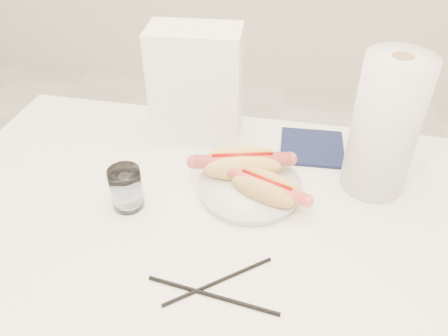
% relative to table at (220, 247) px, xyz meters
% --- Properties ---
extents(table, '(1.20, 0.80, 0.75)m').
position_rel_table_xyz_m(table, '(0.00, 0.00, 0.00)').
color(table, white).
rests_on(table, ground).
extents(plate, '(0.27, 0.27, 0.02)m').
position_rel_table_xyz_m(plate, '(0.04, 0.11, 0.07)').
color(plate, silver).
rests_on(plate, table).
extents(hotdog_left, '(0.20, 0.12, 0.05)m').
position_rel_table_xyz_m(hotdog_left, '(0.02, 0.14, 0.10)').
color(hotdog_left, '#F1C860').
rests_on(hotdog_left, plate).
extents(hotdog_right, '(0.17, 0.11, 0.05)m').
position_rel_table_xyz_m(hotdog_right, '(0.08, 0.08, 0.10)').
color(hotdog_right, '#DFAB57').
rests_on(hotdog_right, plate).
extents(water_glass, '(0.06, 0.06, 0.09)m').
position_rel_table_xyz_m(water_glass, '(-0.19, 0.02, 0.10)').
color(water_glass, silver).
rests_on(water_glass, table).
extents(chopstick_near, '(0.16, 0.13, 0.01)m').
position_rel_table_xyz_m(chopstick_near, '(0.03, -0.13, 0.06)').
color(chopstick_near, black).
rests_on(chopstick_near, table).
extents(chopstick_far, '(0.22, 0.03, 0.01)m').
position_rel_table_xyz_m(chopstick_far, '(0.02, -0.16, 0.06)').
color(chopstick_far, black).
rests_on(chopstick_far, table).
extents(napkin_box, '(0.21, 0.13, 0.27)m').
position_rel_table_xyz_m(napkin_box, '(-0.11, 0.29, 0.19)').
color(napkin_box, white).
rests_on(napkin_box, table).
extents(navy_napkin, '(0.15, 0.15, 0.01)m').
position_rel_table_xyz_m(navy_napkin, '(0.16, 0.29, 0.06)').
color(navy_napkin, '#131A3B').
rests_on(navy_napkin, table).
extents(paper_towel_roll, '(0.16, 0.16, 0.29)m').
position_rel_table_xyz_m(paper_towel_roll, '(0.28, 0.18, 0.20)').
color(paper_towel_roll, white).
rests_on(paper_towel_roll, table).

